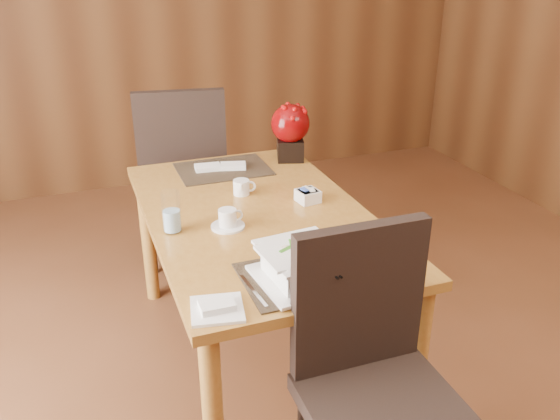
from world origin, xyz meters
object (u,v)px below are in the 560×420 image
object	(u,v)px
creamer_jug	(241,187)
sugar_caddy	(308,196)
water_glass	(171,212)
berry_decor	(290,129)
bread_plate	(217,309)
far_chair	(183,167)
coffee_cup	(228,220)
dining_table	(258,233)
soup_setting	(302,265)
near_chair	(373,368)

from	to	relation	value
creamer_jug	sugar_caddy	size ratio (longest dim) A/B	1.05
water_glass	creamer_jug	xyz separation A→B (m)	(0.36, 0.27, -0.05)
berry_decor	bread_plate	bearing A→B (deg)	-120.43
sugar_caddy	far_chair	distance (m)	1.07
coffee_cup	sugar_caddy	distance (m)	0.42
dining_table	creamer_jug	distance (m)	0.25
coffee_cup	berry_decor	distance (m)	0.86
dining_table	berry_decor	bearing A→B (deg)	57.26
soup_setting	water_glass	distance (m)	0.62
far_chair	soup_setting	bearing A→B (deg)	101.97
coffee_cup	soup_setting	bearing A→B (deg)	-75.39
coffee_cup	creamer_jug	bearing A→B (deg)	63.85
creamer_jug	near_chair	xyz separation A→B (m)	(0.10, -1.08, -0.21)
dining_table	near_chair	distance (m)	0.88
far_chair	creamer_jug	bearing A→B (deg)	106.73
dining_table	bread_plate	size ratio (longest dim) A/B	9.20
berry_decor	near_chair	world-z (taller)	berry_decor
water_glass	berry_decor	size ratio (longest dim) A/B	0.58
water_glass	near_chair	size ratio (longest dim) A/B	0.17
sugar_caddy	far_chair	xyz separation A→B (m)	(-0.36, 0.99, -0.17)
soup_setting	creamer_jug	world-z (taller)	soup_setting
soup_setting	bread_plate	distance (m)	0.33
berry_decor	far_chair	world-z (taller)	far_chair
sugar_caddy	water_glass	bearing A→B (deg)	-172.06
berry_decor	near_chair	bearing A→B (deg)	-100.78
creamer_jug	far_chair	distance (m)	0.83
soup_setting	bread_plate	size ratio (longest dim) A/B	1.97
creamer_jug	berry_decor	size ratio (longest dim) A/B	0.32
soup_setting	far_chair	xyz separation A→B (m)	(-0.09, 1.59, -0.20)
far_chair	coffee_cup	bearing A→B (deg)	96.90
soup_setting	near_chair	size ratio (longest dim) A/B	0.32
coffee_cup	far_chair	xyz separation A→B (m)	(0.04, 1.11, -0.17)
soup_setting	creamer_jug	xyz separation A→B (m)	(0.02, 0.78, -0.02)
dining_table	near_chair	size ratio (longest dim) A/B	1.48
berry_decor	creamer_jug	bearing A→B (deg)	-136.31
bread_plate	far_chair	size ratio (longest dim) A/B	0.15
far_chair	dining_table	bearing A→B (deg)	105.38
berry_decor	near_chair	distance (m)	1.51
water_glass	far_chair	size ratio (longest dim) A/B	0.16
sugar_caddy	far_chair	bearing A→B (deg)	110.15
sugar_caddy	far_chair	world-z (taller)	far_chair
water_glass	berry_decor	xyz separation A→B (m)	(0.74, 0.62, 0.08)
bread_plate	far_chair	world-z (taller)	far_chair
creamer_jug	bread_plate	world-z (taller)	creamer_jug
sugar_caddy	near_chair	distance (m)	0.94
sugar_caddy	bread_plate	world-z (taller)	sugar_caddy
bread_plate	near_chair	size ratio (longest dim) A/B	0.16
bread_plate	soup_setting	bearing A→B (deg)	13.61
water_glass	berry_decor	distance (m)	0.97
creamer_jug	near_chair	world-z (taller)	near_chair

